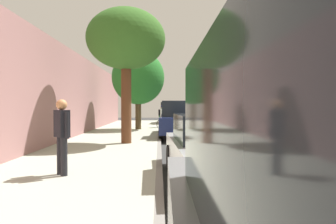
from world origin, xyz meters
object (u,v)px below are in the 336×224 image
object	(u,v)px
cyclist_with_backpack	(163,114)
parked_sedan_silver_mid	(211,148)
bicycle_at_curb	(166,125)
street_tree_near_cyclist	(138,78)
parked_pickup_dark_blue_second	(179,121)
street_tree_mid_block	(126,40)
pedestrian_on_phone	(62,132)
parked_suv_green_nearest	(171,113)

from	to	relation	value
cyclist_with_backpack	parked_sedan_silver_mid	bearing A→B (deg)	93.57
bicycle_at_curb	street_tree_near_cyclist	distance (m)	3.86
parked_pickup_dark_blue_second	parked_sedan_silver_mid	size ratio (longest dim) A/B	1.20
cyclist_with_backpack	street_tree_near_cyclist	world-z (taller)	street_tree_near_cyclist
street_tree_mid_block	pedestrian_on_phone	bearing A→B (deg)	81.97
parked_pickup_dark_blue_second	bicycle_at_curb	distance (m)	5.24
parked_pickup_dark_blue_second	street_tree_near_cyclist	distance (m)	5.32
street_tree_near_cyclist	pedestrian_on_phone	world-z (taller)	street_tree_near_cyclist
parked_sedan_silver_mid	cyclist_with_backpack	distance (m)	15.04
street_tree_near_cyclist	pedestrian_on_phone	bearing A→B (deg)	86.42
cyclist_with_backpack	parked_pickup_dark_blue_second	bearing A→B (deg)	98.13
pedestrian_on_phone	parked_pickup_dark_blue_second	bearing A→B (deg)	-109.33
parked_sedan_silver_mid	pedestrian_on_phone	world-z (taller)	pedestrian_on_phone
street_tree_near_cyclist	cyclist_with_backpack	bearing A→B (deg)	-133.56
parked_sedan_silver_mid	cyclist_with_backpack	size ratio (longest dim) A/B	2.50
street_tree_mid_block	parked_suv_green_nearest	bearing A→B (deg)	-99.53
parked_sedan_silver_mid	bicycle_at_curb	xyz separation A→B (m)	(0.72, -14.55, -0.38)
bicycle_at_curb	pedestrian_on_phone	bearing A→B (deg)	79.54
cyclist_with_backpack	bicycle_at_curb	bearing A→B (deg)	115.46
parked_suv_green_nearest	street_tree_near_cyclist	distance (m)	8.01
parked_pickup_dark_blue_second	street_tree_near_cyclist	bearing A→B (deg)	-58.29
bicycle_at_curb	street_tree_near_cyclist	size ratio (longest dim) A/B	0.26
parked_sedan_silver_mid	street_tree_near_cyclist	xyz separation A→B (m)	(2.56, -13.30, 2.78)
parked_pickup_dark_blue_second	street_tree_mid_block	world-z (taller)	street_tree_mid_block
cyclist_with_backpack	parked_suv_green_nearest	bearing A→B (deg)	-98.48
parked_pickup_dark_blue_second	street_tree_mid_block	distance (m)	5.48
parked_suv_green_nearest	street_tree_mid_block	size ratio (longest dim) A/B	0.86
bicycle_at_curb	street_tree_mid_block	world-z (taller)	street_tree_mid_block
parked_pickup_dark_blue_second	pedestrian_on_phone	distance (m)	9.84
parked_sedan_silver_mid	cyclist_with_backpack	xyz separation A→B (m)	(0.94, -15.01, 0.35)
bicycle_at_curb	pedestrian_on_phone	size ratio (longest dim) A/B	0.78
bicycle_at_curb	street_tree_mid_block	distance (m)	9.68
street_tree_near_cyclist	pedestrian_on_phone	size ratio (longest dim) A/B	3.01
parked_pickup_dark_blue_second	street_tree_near_cyclist	world-z (taller)	street_tree_near_cyclist
street_tree_near_cyclist	street_tree_mid_block	size ratio (longest dim) A/B	0.92
parked_pickup_dark_blue_second	parked_sedan_silver_mid	bearing A→B (deg)	90.80
pedestrian_on_phone	parked_sedan_silver_mid	bearing A→B (deg)	178.59
parked_pickup_dark_blue_second	street_tree_near_cyclist	xyz separation A→B (m)	(2.43, -3.93, 2.63)
parked_pickup_dark_blue_second	cyclist_with_backpack	xyz separation A→B (m)	(0.81, -5.64, 0.20)
parked_suv_green_nearest	parked_sedan_silver_mid	distance (m)	20.51
parked_sedan_silver_mid	street_tree_near_cyclist	size ratio (longest dim) A/B	0.86
parked_suv_green_nearest	parked_pickup_dark_blue_second	distance (m)	11.14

